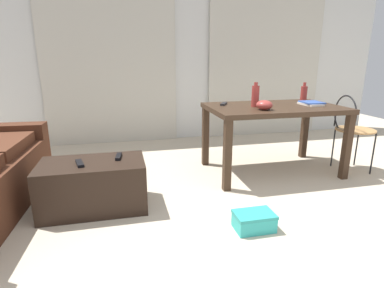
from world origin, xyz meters
The scene contains 14 objects.
ground_plane centered at (0.00, 1.38, 0.00)m, with size 8.53×8.53×0.00m, color beige.
wall_back centered at (0.00, 3.55, 1.30)m, with size 6.29×0.10×2.61m, color silver.
curtains centered at (0.00, 3.47, 1.13)m, with size 4.30×0.03×2.25m.
coffee_table centered at (-1.36, 1.31, 0.21)m, with size 0.85×0.49×0.41m.
craft_table centered at (0.50, 1.78, 0.65)m, with size 1.40×0.87×0.74m.
wire_chair centered at (1.34, 1.61, 0.53)m, with size 0.42×0.43×0.85m.
bottle_near centered at (1.05, 2.10, 0.83)m, with size 0.07×0.07×0.21m.
bottle_far centered at (0.27, 1.77, 0.85)m, with size 0.08×0.08×0.25m.
bowl centered at (0.28, 1.56, 0.79)m, with size 0.16×0.16×0.10m, color #9E3833.
book_stack centered at (0.92, 1.75, 0.76)m, with size 0.22×0.26×0.04m.
tv_remote_on_table centered at (0.00, 1.97, 0.75)m, with size 0.04×0.17×0.02m, color #232326.
tv_remote_primary centered at (-1.44, 1.26, 0.42)m, with size 0.05×0.17×0.02m, color black.
tv_remote_secondary centered at (-1.14, 1.37, 0.42)m, with size 0.04×0.17×0.02m, color black.
shoebox centered at (-0.19, 0.68, 0.07)m, with size 0.29×0.20×0.13m.
Camera 1 is at (-1.10, -1.21, 1.23)m, focal length 28.80 mm.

